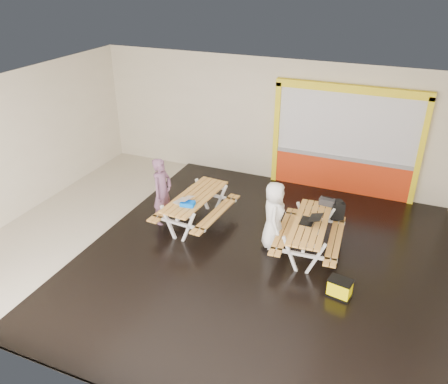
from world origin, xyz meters
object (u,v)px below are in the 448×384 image
at_px(toolbox, 327,202).
at_px(backpack, 338,210).
at_px(laptop_right, 310,220).
at_px(dark_case, 273,239).
at_px(picnic_table_left, 195,203).
at_px(person_left, 162,192).
at_px(fluke_bag, 340,288).
at_px(blue_pouch, 188,204).
at_px(person_right, 274,215).
at_px(picnic_table_right, 310,230).
at_px(laptop_left, 183,200).

xyz_separation_m(toolbox, backpack, (0.26, -0.01, -0.15)).
relative_size(laptop_right, dark_case, 1.05).
relative_size(laptop_right, backpack, 0.92).
bearing_deg(picnic_table_left, backpack, 13.69).
relative_size(person_left, toolbox, 4.62).
bearing_deg(backpack, picnic_table_left, -166.31).
height_order(picnic_table_left, backpack, backpack).
height_order(toolbox, backpack, toolbox).
bearing_deg(fluke_bag, picnic_table_left, 159.98).
distance_m(person_left, toolbox, 3.85).
height_order(blue_pouch, dark_case, blue_pouch).
xyz_separation_m(person_right, laptop_right, (0.77, 0.08, 0.02)).
distance_m(picnic_table_left, toolbox, 3.06).
bearing_deg(picnic_table_right, backpack, 64.34).
bearing_deg(toolbox, laptop_right, -101.58).
xyz_separation_m(person_right, dark_case, (-0.04, 0.16, -0.71)).
distance_m(backpack, dark_case, 1.61).
height_order(blue_pouch, toolbox, toolbox).
distance_m(dark_case, fluke_bag, 2.15).
height_order(picnic_table_left, fluke_bag, picnic_table_left).
distance_m(person_right, backpack, 1.56).
xyz_separation_m(picnic_table_left, laptop_left, (-0.11, -0.39, 0.25)).
relative_size(toolbox, fluke_bag, 0.76).
xyz_separation_m(toolbox, dark_case, (-1.00, -0.82, -0.75)).
height_order(person_right, backpack, person_right).
xyz_separation_m(picnic_table_left, backpack, (3.21, 0.78, 0.10)).
height_order(laptop_left, dark_case, laptop_left).
bearing_deg(person_left, laptop_left, -102.18).
bearing_deg(person_right, laptop_left, 79.43).
relative_size(blue_pouch, dark_case, 0.75).
bearing_deg(laptop_right, fluke_bag, -53.53).
relative_size(person_left, person_right, 1.10).
distance_m(laptop_right, fluke_bag, 1.64).
relative_size(picnic_table_left, person_right, 1.38).
height_order(person_left, blue_pouch, person_left).
relative_size(laptop_right, blue_pouch, 1.41).
xyz_separation_m(blue_pouch, backpack, (3.16, 1.27, -0.14)).
height_order(picnic_table_right, person_right, person_right).
relative_size(person_right, backpack, 3.26).
distance_m(laptop_right, backpack, 1.01).
distance_m(picnic_table_right, backpack, 1.00).
relative_size(picnic_table_right, dark_case, 4.98).
bearing_deg(person_left, person_right, -85.45).
bearing_deg(dark_case, backpack, 33.09).
height_order(picnic_table_right, dark_case, picnic_table_right).
xyz_separation_m(picnic_table_left, person_left, (-0.77, -0.20, 0.23)).
xyz_separation_m(person_left, toolbox, (3.72, 0.99, 0.02)).
xyz_separation_m(toolbox, fluke_bag, (0.72, -2.12, -0.65)).
distance_m(toolbox, backpack, 0.30).
bearing_deg(toolbox, blue_pouch, -156.27).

